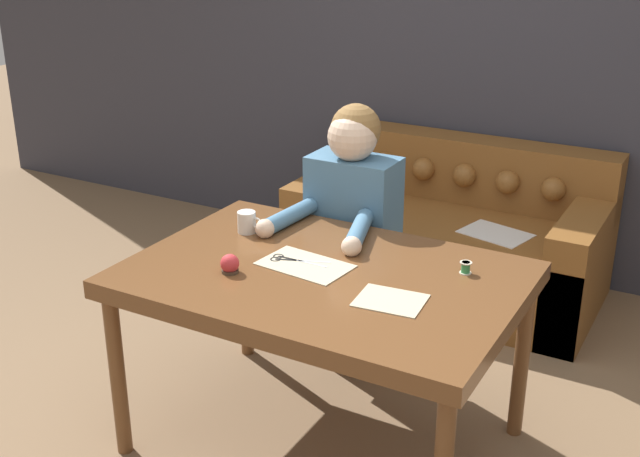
% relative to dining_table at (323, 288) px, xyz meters
% --- Properties ---
extents(ground_plane, '(16.00, 16.00, 0.00)m').
position_rel_dining_table_xyz_m(ground_plane, '(0.01, -0.05, -0.69)').
color(ground_plane, '#846647').
extents(wall_back, '(8.00, 0.06, 2.60)m').
position_rel_dining_table_xyz_m(wall_back, '(0.01, 2.04, 0.61)').
color(wall_back, '#383842').
rests_on(wall_back, ground_plane).
extents(dining_table, '(1.43, 0.99, 0.75)m').
position_rel_dining_table_xyz_m(dining_table, '(0.00, 0.00, 0.00)').
color(dining_table, brown).
rests_on(dining_table, ground_plane).
extents(couch, '(1.63, 0.88, 0.81)m').
position_rel_dining_table_xyz_m(couch, '(-0.07, 1.59, -0.39)').
color(couch, brown).
rests_on(couch, ground_plane).
extents(person, '(0.47, 0.63, 1.23)m').
position_rel_dining_table_xyz_m(person, '(-0.19, 0.61, -0.05)').
color(person, '#33281E').
rests_on(person, ground_plane).
extents(pattern_paper_main, '(0.36, 0.25, 0.00)m').
position_rel_dining_table_xyz_m(pattern_paper_main, '(-0.09, 0.01, 0.07)').
color(pattern_paper_main, beige).
rests_on(pattern_paper_main, dining_table).
extents(pattern_paper_offcut, '(0.25, 0.21, 0.00)m').
position_rel_dining_table_xyz_m(pattern_paper_offcut, '(0.32, -0.10, 0.07)').
color(pattern_paper_offcut, beige).
rests_on(pattern_paper_offcut, dining_table).
extents(scissors, '(0.24, 0.10, 0.01)m').
position_rel_dining_table_xyz_m(scissors, '(-0.16, 0.02, 0.07)').
color(scissors, silver).
rests_on(scissors, dining_table).
extents(mug, '(0.11, 0.08, 0.09)m').
position_rel_dining_table_xyz_m(mug, '(-0.46, 0.18, 0.11)').
color(mug, silver).
rests_on(mug, dining_table).
extents(thread_spool, '(0.04, 0.04, 0.05)m').
position_rel_dining_table_xyz_m(thread_spool, '(0.46, 0.24, 0.09)').
color(thread_spool, '#338C4C').
rests_on(thread_spool, dining_table).
extents(pin_cushion, '(0.07, 0.07, 0.07)m').
position_rel_dining_table_xyz_m(pin_cushion, '(-0.29, -0.18, 0.10)').
color(pin_cushion, '#4C3828').
rests_on(pin_cushion, dining_table).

